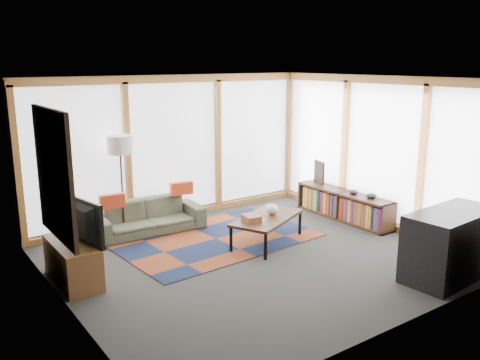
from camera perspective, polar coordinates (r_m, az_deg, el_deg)
ground at (r=7.61m, az=1.75°, el=-8.65°), size 5.50×5.50×0.00m
room_envelope at (r=7.92m, az=2.26°, el=3.80°), size 5.52×5.02×2.62m
rug at (r=8.34m, az=-2.73°, el=-6.62°), size 3.25×2.21×0.01m
sofa at (r=8.72m, az=-10.34°, el=-4.08°), size 1.92×0.85×0.55m
pillow_left at (r=8.34m, az=-14.18°, el=-2.31°), size 0.41×0.16×0.22m
pillow_right at (r=8.95m, az=-6.60°, el=-0.93°), size 0.41×0.16×0.22m
floor_lamp at (r=8.52m, az=-13.11°, el=-0.68°), size 0.42×0.42×1.68m
coffee_table at (r=8.10m, az=3.06°, el=-5.62°), size 1.49×1.16×0.44m
book_stack at (r=7.79m, az=1.27°, el=-4.29°), size 0.25×0.30×0.09m
vase at (r=8.12m, az=3.62°, el=-3.29°), size 0.21×0.21×0.17m
bookshelf at (r=9.48m, az=11.54°, el=-2.81°), size 0.38×2.08×0.52m
bowl_a at (r=9.05m, az=14.55°, el=-1.73°), size 0.23×0.23×0.10m
bowl_b at (r=9.25m, az=12.62°, el=-1.32°), size 0.18×0.18×0.08m
shelf_picture at (r=9.94m, az=8.88°, el=0.89°), size 0.12×0.33×0.43m
tv_console at (r=7.06m, az=-18.27°, el=-8.77°), size 0.46×1.10×0.55m
television at (r=6.84m, az=-18.14°, el=-4.43°), size 0.31×1.02×0.58m
bar_counter at (r=7.37m, az=22.62°, el=-6.67°), size 1.48×0.77×0.91m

